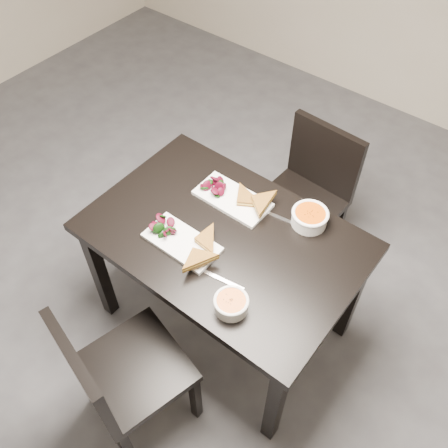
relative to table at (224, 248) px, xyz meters
name	(u,v)px	position (x,y,z in m)	size (l,w,h in m)	color
ground	(154,297)	(-0.41, -0.14, -0.65)	(5.00, 5.00, 0.00)	#47474C
table	(224,248)	(0.00, 0.00, 0.00)	(1.20, 0.80, 0.75)	black
chair_near	(116,375)	(-0.02, -0.69, -0.17)	(0.51, 0.51, 0.85)	black
chair_far	(309,190)	(0.04, 0.70, -0.17)	(0.44, 0.44, 0.85)	black
plate_near	(182,242)	(-0.11, -0.15, 0.11)	(0.33, 0.17, 0.02)	white
sandwich_near	(195,242)	(-0.05, -0.14, 0.14)	(0.17, 0.12, 0.05)	#A56922
salad_near	(164,227)	(-0.21, -0.15, 0.14)	(0.10, 0.09, 0.05)	black
soup_bowl_near	(231,303)	(0.25, -0.27, 0.13)	(0.14, 0.14, 0.06)	white
cutlery_near	(224,280)	(0.15, -0.19, 0.10)	(0.18, 0.02, 0.00)	silver
plate_far	(233,199)	(-0.09, 0.18, 0.11)	(0.35, 0.18, 0.02)	white
sandwich_far	(242,202)	(-0.03, 0.17, 0.15)	(0.18, 0.13, 0.06)	#A56922
salad_far	(216,184)	(-0.19, 0.18, 0.14)	(0.11, 0.10, 0.05)	black
soup_bowl_far	(310,217)	(0.26, 0.28, 0.14)	(0.16, 0.16, 0.07)	white
cutlery_far	(278,217)	(0.13, 0.23, 0.10)	(0.18, 0.02, 0.00)	silver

